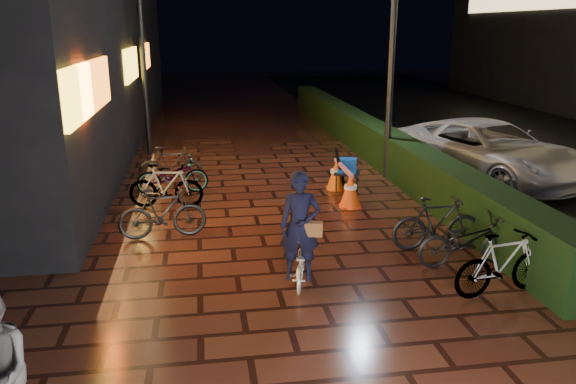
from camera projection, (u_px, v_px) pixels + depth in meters
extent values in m
plane|color=#381911|center=(309.00, 271.00, 8.67)|extent=(80.00, 80.00, 0.00)
cube|color=black|center=(367.00, 137.00, 16.59)|extent=(0.70, 20.00, 1.00)
imported|color=silver|center=(488.00, 151.00, 13.73)|extent=(3.96, 5.62, 1.42)
cube|color=yellow|center=(78.00, 95.00, 8.84)|extent=(0.08, 2.00, 0.90)
cube|color=orange|center=(94.00, 85.00, 10.26)|extent=(0.08, 3.00, 0.90)
cube|color=yellow|center=(131.00, 64.00, 15.95)|extent=(0.08, 2.80, 0.90)
cube|color=orange|center=(146.00, 56.00, 20.69)|extent=(0.08, 2.20, 0.90)
cylinder|color=black|center=(392.00, 61.00, 13.26)|extent=(0.17, 0.17, 5.72)
cylinder|color=black|center=(143.00, 61.00, 15.90)|extent=(0.18, 0.18, 5.41)
imported|color=white|center=(300.00, 262.00, 8.21)|extent=(0.67, 1.25, 0.62)
imported|color=black|center=(300.00, 226.00, 7.96)|extent=(0.65, 0.50, 1.59)
cube|color=brown|center=(313.00, 229.00, 7.94)|extent=(0.30, 0.18, 0.20)
cone|color=#F0480C|center=(350.00, 190.00, 11.67)|extent=(0.45, 0.45, 0.72)
cone|color=#E95D0C|center=(336.00, 174.00, 12.95)|extent=(0.45, 0.45, 0.72)
cube|color=red|center=(350.00, 206.00, 11.77)|extent=(0.40, 0.40, 0.03)
cube|color=#F9540D|center=(336.00, 188.00, 13.04)|extent=(0.40, 0.40, 0.03)
cube|color=red|center=(343.00, 168.00, 12.22)|extent=(0.10, 1.55, 0.07)
cube|color=black|center=(347.00, 173.00, 12.82)|extent=(0.69, 0.62, 0.04)
cylinder|color=black|center=(336.00, 184.00, 12.73)|extent=(0.04, 0.04, 0.40)
cylinder|color=black|center=(357.00, 185.00, 12.67)|extent=(0.04, 0.04, 0.40)
cylinder|color=black|center=(337.00, 180.00, 13.09)|extent=(0.04, 0.04, 0.40)
cylinder|color=black|center=(357.00, 180.00, 13.03)|extent=(0.04, 0.04, 0.40)
cube|color=#0D42B2|center=(347.00, 165.00, 12.77)|extent=(0.50, 0.46, 0.31)
cylinder|color=black|center=(340.00, 168.00, 12.65)|extent=(0.38, 0.34, 1.01)
imported|color=black|center=(166.00, 186.00, 11.61)|extent=(1.58, 0.64, 0.92)
imported|color=black|center=(171.00, 166.00, 13.31)|extent=(1.57, 0.58, 0.92)
imported|color=black|center=(162.00, 213.00, 9.92)|extent=(1.57, 0.56, 0.92)
imported|color=black|center=(172.00, 176.00, 12.60)|extent=(1.63, 0.70, 0.83)
imported|color=black|center=(437.00, 223.00, 9.40)|extent=(1.55, 0.49, 0.92)
imported|color=black|center=(466.00, 241.00, 8.76)|extent=(1.59, 0.56, 0.83)
imported|color=black|center=(503.00, 264.00, 7.80)|extent=(1.59, 0.68, 0.92)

